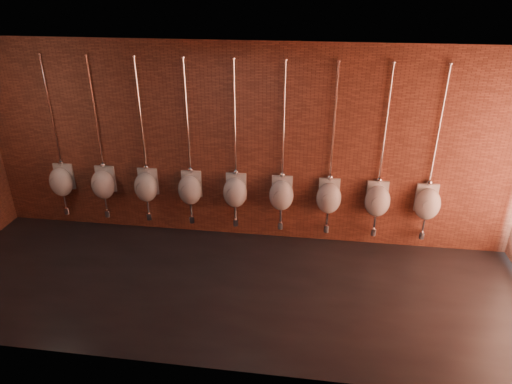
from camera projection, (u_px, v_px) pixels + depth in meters
ground at (228, 287)px, 6.54m from camera, size 8.50×8.50×0.00m
room_shell at (224, 156)px, 5.67m from camera, size 8.54×3.04×3.22m
urinal_0 at (61, 181)px, 7.76m from camera, size 0.41×0.36×2.72m
urinal_1 at (103, 183)px, 7.67m from camera, size 0.41×0.36×2.72m
urinal_2 at (146, 186)px, 7.58m from camera, size 0.41×0.36×2.72m
urinal_3 at (190, 189)px, 7.48m from camera, size 0.41×0.36×2.72m
urinal_4 at (235, 191)px, 7.39m from camera, size 0.41×0.36×2.72m
urinal_5 at (281, 194)px, 7.30m from camera, size 0.41×0.36×2.72m
urinal_6 at (329, 197)px, 7.21m from camera, size 0.41×0.36×2.72m
urinal_7 at (377, 200)px, 7.11m from camera, size 0.41×0.36×2.72m
urinal_8 at (427, 203)px, 7.02m from camera, size 0.41×0.36×2.72m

